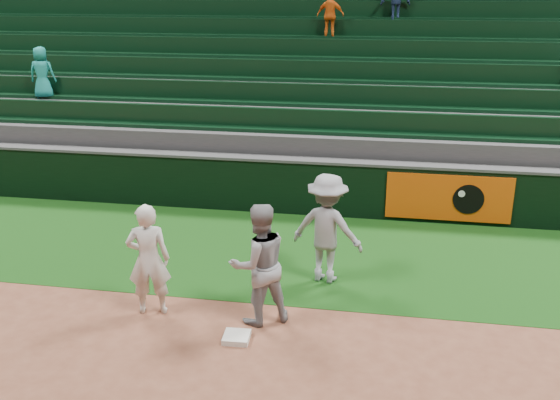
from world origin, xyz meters
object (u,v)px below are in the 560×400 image
object	(u,v)px
first_base	(237,337)
base_coach	(327,229)
first_baseman	(149,260)
baserunner	(259,264)

from	to	relation	value
first_base	base_coach	size ratio (longest dim) A/B	0.20
first_base	first_baseman	world-z (taller)	first_baseman
first_baseman	first_base	bearing A→B (deg)	144.09
baserunner	first_baseman	bearing A→B (deg)	-30.39
first_baseman	baserunner	size ratio (longest dim) A/B	0.95
first_base	base_coach	bearing A→B (deg)	63.37
first_baseman	base_coach	bearing A→B (deg)	-163.65
first_baseman	base_coach	world-z (taller)	base_coach
baserunner	base_coach	xyz separation A→B (m)	(0.85, 1.54, 0.01)
baserunner	base_coach	size ratio (longest dim) A/B	0.99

